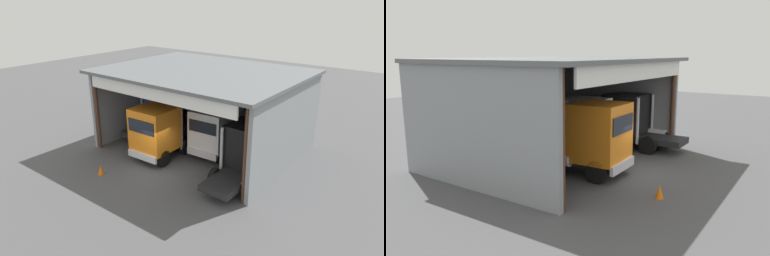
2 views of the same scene
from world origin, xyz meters
The scene contains 9 objects.
ground_plane centered at (0.00, 0.00, 0.00)m, with size 80.00×80.00×0.00m, color #4C4C4F.
workshop_shed centered at (0.00, 5.55, 3.77)m, with size 12.66×9.97×5.56m.
truck_blue_center_bay centered at (-4.55, 5.10, 1.88)m, with size 2.72×5.08×3.67m.
truck_orange_left_bay centered at (-1.40, 1.43, 1.86)m, with size 2.69×4.91×3.53m.
truck_white_yard_outside centered at (1.31, 3.95, 1.76)m, with size 2.64×4.50×3.30m.
truck_black_center_right_bay centered at (4.66, 2.38, 1.73)m, with size 2.58×5.03×3.31m.
oil_drum centered at (4.78, 8.08, 0.45)m, with size 0.58×0.58×0.90m, color #197233.
tool_cart centered at (-4.07, 7.51, 0.50)m, with size 0.90×0.60×1.00m, color red.
traffic_cone centered at (-2.55, -2.40, 0.28)m, with size 0.36×0.36×0.56m, color orange.
Camera 2 is at (-16.48, -7.63, 5.84)m, focal length 35.23 mm.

